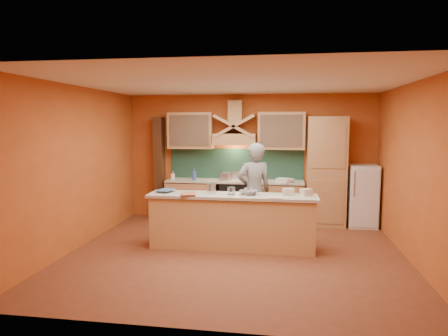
# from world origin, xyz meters

# --- Properties ---
(floor) EXTENTS (5.50, 5.00, 0.01)m
(floor) POSITION_xyz_m (0.00, 0.00, 0.00)
(floor) COLOR brown
(floor) RESTS_ON ground
(ceiling) EXTENTS (5.50, 5.00, 0.01)m
(ceiling) POSITION_xyz_m (0.00, 0.00, 2.80)
(ceiling) COLOR white
(ceiling) RESTS_ON wall_back
(wall_back) EXTENTS (5.50, 0.02, 2.80)m
(wall_back) POSITION_xyz_m (0.00, 2.50, 1.40)
(wall_back) COLOR #BE5A25
(wall_back) RESTS_ON floor
(wall_front) EXTENTS (5.50, 0.02, 2.80)m
(wall_front) POSITION_xyz_m (0.00, -2.50, 1.40)
(wall_front) COLOR #BE5A25
(wall_front) RESTS_ON floor
(wall_left) EXTENTS (0.02, 5.00, 2.80)m
(wall_left) POSITION_xyz_m (-2.75, 0.00, 1.40)
(wall_left) COLOR #BE5A25
(wall_left) RESTS_ON floor
(wall_right) EXTENTS (0.02, 5.00, 2.80)m
(wall_right) POSITION_xyz_m (2.75, 0.00, 1.40)
(wall_right) COLOR #BE5A25
(wall_right) RESTS_ON floor
(base_cabinet_left) EXTENTS (1.10, 0.60, 0.86)m
(base_cabinet_left) POSITION_xyz_m (-1.25, 2.20, 0.43)
(base_cabinet_left) COLOR tan
(base_cabinet_left) RESTS_ON floor
(base_cabinet_right) EXTENTS (1.10, 0.60, 0.86)m
(base_cabinet_right) POSITION_xyz_m (0.65, 2.20, 0.43)
(base_cabinet_right) COLOR tan
(base_cabinet_right) RESTS_ON floor
(counter_top) EXTENTS (3.00, 0.62, 0.04)m
(counter_top) POSITION_xyz_m (-0.30, 2.20, 0.90)
(counter_top) COLOR beige
(counter_top) RESTS_ON base_cabinet_left
(stove) EXTENTS (0.60, 0.58, 0.90)m
(stove) POSITION_xyz_m (-0.30, 2.20, 0.45)
(stove) COLOR black
(stove) RESTS_ON floor
(backsplash) EXTENTS (3.00, 0.03, 0.70)m
(backsplash) POSITION_xyz_m (-0.30, 2.48, 1.25)
(backsplash) COLOR #1B3C30
(backsplash) RESTS_ON wall_back
(range_hood) EXTENTS (0.92, 0.50, 0.24)m
(range_hood) POSITION_xyz_m (-0.30, 2.25, 1.82)
(range_hood) COLOR tan
(range_hood) RESTS_ON wall_back
(hood_chimney) EXTENTS (0.30, 0.30, 0.50)m
(hood_chimney) POSITION_xyz_m (-0.30, 2.35, 2.40)
(hood_chimney) COLOR tan
(hood_chimney) RESTS_ON wall_back
(upper_cabinet_left) EXTENTS (1.00, 0.35, 0.80)m
(upper_cabinet_left) POSITION_xyz_m (-1.30, 2.33, 2.00)
(upper_cabinet_left) COLOR tan
(upper_cabinet_left) RESTS_ON wall_back
(upper_cabinet_right) EXTENTS (1.00, 0.35, 0.80)m
(upper_cabinet_right) POSITION_xyz_m (0.70, 2.33, 2.00)
(upper_cabinet_right) COLOR tan
(upper_cabinet_right) RESTS_ON wall_back
(pantry_column) EXTENTS (0.80, 0.60, 2.30)m
(pantry_column) POSITION_xyz_m (1.65, 2.20, 1.15)
(pantry_column) COLOR tan
(pantry_column) RESTS_ON floor
(fridge) EXTENTS (0.58, 0.60, 1.30)m
(fridge) POSITION_xyz_m (2.40, 2.20, 0.65)
(fridge) COLOR white
(fridge) RESTS_ON floor
(trim_column_left) EXTENTS (0.20, 0.30, 2.30)m
(trim_column_left) POSITION_xyz_m (-2.05, 2.35, 1.15)
(trim_column_left) COLOR #472816
(trim_column_left) RESTS_ON floor
(island_body) EXTENTS (2.80, 0.55, 0.88)m
(island_body) POSITION_xyz_m (-0.10, 0.30, 0.44)
(island_body) COLOR #E0B172
(island_body) RESTS_ON floor
(island_top) EXTENTS (2.90, 0.62, 0.05)m
(island_top) POSITION_xyz_m (-0.10, 0.30, 0.92)
(island_top) COLOR beige
(island_top) RESTS_ON island_body
(person) EXTENTS (0.77, 0.65, 1.80)m
(person) POSITION_xyz_m (0.22, 0.98, 0.90)
(person) COLOR gray
(person) RESTS_ON floor
(pot_large) EXTENTS (0.34, 0.34, 0.18)m
(pot_large) POSITION_xyz_m (-0.49, 2.17, 0.99)
(pot_large) COLOR #B1B1B8
(pot_large) RESTS_ON stove
(pot_small) EXTENTS (0.27, 0.27, 0.14)m
(pot_small) POSITION_xyz_m (-0.11, 2.30, 0.97)
(pot_small) COLOR #B8B7BE
(pot_small) RESTS_ON stove
(soap_bottle_a) EXTENTS (0.11, 0.11, 0.18)m
(soap_bottle_a) POSITION_xyz_m (-1.67, 2.13, 1.01)
(soap_bottle_a) COLOR silver
(soap_bottle_a) RESTS_ON counter_top
(soap_bottle_b) EXTENTS (0.14, 0.14, 0.26)m
(soap_bottle_b) POSITION_xyz_m (-1.17, 2.07, 1.05)
(soap_bottle_b) COLOR #355393
(soap_bottle_b) RESTS_ON counter_top
(bowl_back) EXTENTS (0.29, 0.29, 0.08)m
(bowl_back) POSITION_xyz_m (0.86, 2.08, 0.96)
(bowl_back) COLOR silver
(bowl_back) RESTS_ON counter_top
(dish_rack) EXTENTS (0.32, 0.29, 0.09)m
(dish_rack) POSITION_xyz_m (0.76, 2.01, 0.97)
(dish_rack) COLOR white
(dish_rack) RESTS_ON counter_top
(book_lower) EXTENTS (0.33, 0.39, 0.03)m
(book_lower) POSITION_xyz_m (-0.95, 0.11, 0.96)
(book_lower) COLOR #AB5B3D
(book_lower) RESTS_ON island_top
(book_upper) EXTENTS (0.32, 0.38, 0.02)m
(book_upper) POSITION_xyz_m (-1.41, 0.40, 0.98)
(book_upper) COLOR #41678F
(book_upper) RESTS_ON island_top
(jar_large) EXTENTS (0.18, 0.18, 0.17)m
(jar_large) POSITION_xyz_m (-0.48, 0.38, 1.03)
(jar_large) COLOR silver
(jar_large) RESTS_ON island_top
(jar_small) EXTENTS (0.17, 0.17, 0.13)m
(jar_small) POSITION_xyz_m (-0.11, 0.30, 1.01)
(jar_small) COLOR silver
(jar_small) RESTS_ON island_top
(kitchen_scale) EXTENTS (0.14, 0.14, 0.11)m
(kitchen_scale) POSITION_xyz_m (0.18, 0.30, 1.00)
(kitchen_scale) COLOR white
(kitchen_scale) RESTS_ON island_top
(mixing_bowl) EXTENTS (0.41, 0.41, 0.08)m
(mixing_bowl) POSITION_xyz_m (0.18, 0.34, 0.98)
(mixing_bowl) COLOR white
(mixing_bowl) RESTS_ON island_top
(cloth) EXTENTS (0.23, 0.17, 0.01)m
(cloth) POSITION_xyz_m (0.64, 0.09, 0.95)
(cloth) COLOR beige
(cloth) RESTS_ON island_top
(grocery_bag_a) EXTENTS (0.23, 0.22, 0.12)m
(grocery_bag_a) POSITION_xyz_m (1.15, 0.39, 1.00)
(grocery_bag_a) COLOR beige
(grocery_bag_a) RESTS_ON island_top
(grocery_bag_b) EXTENTS (0.21, 0.17, 0.11)m
(grocery_bag_b) POSITION_xyz_m (0.85, 0.39, 1.00)
(grocery_bag_b) COLOR beige
(grocery_bag_b) RESTS_ON island_top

